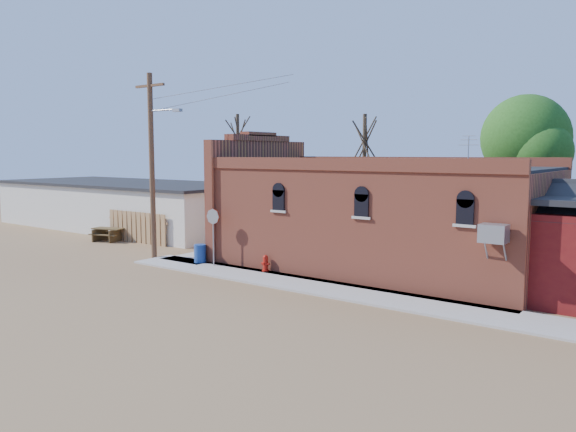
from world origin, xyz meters
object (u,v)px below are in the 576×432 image
Objects in this scene: utility_pole at (153,162)px; stop_sign at (213,222)px; brick_bar at (373,217)px; picnic_table at (108,232)px; trash_barrel at (200,253)px; fire_hydrant at (265,263)px.

utility_pole is 3.45× the size of stop_sign.
brick_bar is 1.82× the size of utility_pole.
stop_sign is 10.67m from picnic_table.
stop_sign is at bearing 2.47° from utility_pole.
brick_bar is 16.58m from picnic_table.
brick_bar is 7.23m from stop_sign.
trash_barrel is at bearing -150.09° from brick_bar.
utility_pole is 7.88m from fire_hydrant.
brick_bar is at bearing -8.34° from picnic_table.
trash_barrel is (-6.94, -3.99, -1.83)m from brick_bar.
picnic_table is at bearing 169.72° from trash_barrel.
brick_bar reaches higher than trash_barrel.
trash_barrel is (2.84, 0.30, -4.27)m from utility_pole.
brick_bar is 22.99× the size of fire_hydrant.
brick_bar is at bearing 23.69° from utility_pole.
stop_sign is at bearing -145.14° from brick_bar.
fire_hydrant is (6.55, 0.60, -4.34)m from utility_pole.
trash_barrel is at bearing 6.02° from utility_pole.
trash_barrel is (-3.70, -0.30, 0.07)m from fire_hydrant.
fire_hydrant is 0.33× the size of picnic_table.
utility_pole is at bearing -173.98° from trash_barrel.
stop_sign is at bearing 176.91° from fire_hydrant.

